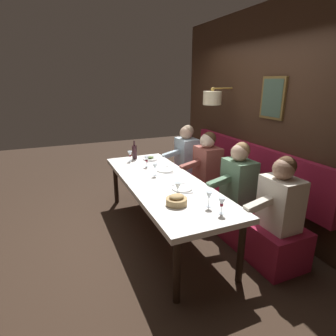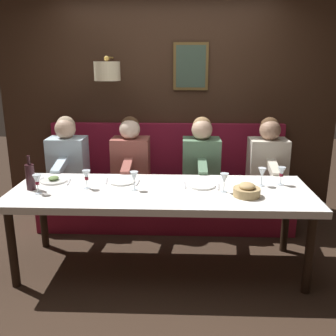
% 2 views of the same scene
% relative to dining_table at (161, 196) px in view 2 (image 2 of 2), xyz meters
% --- Properties ---
extents(ground_plane, '(12.00, 12.00, 0.00)m').
position_rel_dining_table_xyz_m(ground_plane, '(0.00, 0.00, -0.68)').
color(ground_plane, '#332319').
extents(dining_table, '(0.90, 2.58, 0.74)m').
position_rel_dining_table_xyz_m(dining_table, '(0.00, 0.00, 0.00)').
color(dining_table, white).
rests_on(dining_table, ground_plane).
extents(banquette_bench, '(0.52, 2.78, 0.45)m').
position_rel_dining_table_xyz_m(banquette_bench, '(0.89, 0.00, -0.45)').
color(banquette_bench, maroon).
rests_on(banquette_bench, ground_plane).
extents(back_wall_panel, '(0.59, 3.98, 2.90)m').
position_rel_dining_table_xyz_m(back_wall_panel, '(1.46, 0.01, 0.69)').
color(back_wall_panel, '#382316').
rests_on(back_wall_panel, ground_plane).
extents(diner_nearest, '(0.60, 0.40, 0.79)m').
position_rel_dining_table_xyz_m(diner_nearest, '(0.88, -1.10, 0.14)').
color(diner_nearest, beige).
rests_on(diner_nearest, banquette_bench).
extents(diner_near, '(0.60, 0.40, 0.79)m').
position_rel_dining_table_xyz_m(diner_near, '(0.88, -0.39, 0.14)').
color(diner_near, '#567A5B').
rests_on(diner_near, banquette_bench).
extents(diner_middle, '(0.60, 0.40, 0.79)m').
position_rel_dining_table_xyz_m(diner_middle, '(0.88, 0.38, 0.14)').
color(diner_middle, '#934C42').
rests_on(diner_middle, banquette_bench).
extents(diner_far, '(0.60, 0.40, 0.79)m').
position_rel_dining_table_xyz_m(diner_far, '(0.88, 1.07, 0.14)').
color(diner_far, silver).
rests_on(diner_far, banquette_bench).
extents(place_setting_0, '(0.24, 0.32, 0.01)m').
position_rel_dining_table_xyz_m(place_setting_0, '(0.19, 0.36, 0.07)').
color(place_setting_0, white).
rests_on(place_setting_0, dining_table).
extents(place_setting_1, '(0.24, 0.32, 0.01)m').
position_rel_dining_table_xyz_m(place_setting_1, '(0.10, -0.36, 0.07)').
color(place_setting_1, white).
rests_on(place_setting_1, dining_table).
extents(place_setting_2, '(0.24, 0.32, 0.05)m').
position_rel_dining_table_xyz_m(place_setting_2, '(0.19, 0.99, 0.08)').
color(place_setting_2, silver).
rests_on(place_setting_2, dining_table).
extents(wine_glass_0, '(0.07, 0.07, 0.16)m').
position_rel_dining_table_xyz_m(wine_glass_0, '(0.01, 0.64, 0.18)').
color(wine_glass_0, silver).
rests_on(wine_glass_0, dining_table).
extents(wine_glass_1, '(0.07, 0.07, 0.16)m').
position_rel_dining_table_xyz_m(wine_glass_1, '(-0.14, 1.01, 0.18)').
color(wine_glass_1, silver).
rests_on(wine_glass_1, dining_table).
extents(wine_glass_2, '(0.07, 0.07, 0.16)m').
position_rel_dining_table_xyz_m(wine_glass_2, '(-0.01, 0.23, 0.18)').
color(wine_glass_2, silver).
rests_on(wine_glass_2, dining_table).
extents(wine_glass_3, '(0.07, 0.07, 0.16)m').
position_rel_dining_table_xyz_m(wine_glass_3, '(0.14, -0.88, 0.18)').
color(wine_glass_3, silver).
rests_on(wine_glass_3, dining_table).
extents(wine_glass_4, '(0.07, 0.07, 0.16)m').
position_rel_dining_table_xyz_m(wine_glass_4, '(-0.04, -0.53, 0.18)').
color(wine_glass_4, silver).
rests_on(wine_glass_4, dining_table).
extents(wine_glass_5, '(0.07, 0.07, 0.16)m').
position_rel_dining_table_xyz_m(wine_glass_5, '(0.17, -1.06, 0.18)').
color(wine_glass_5, silver).
rests_on(wine_glass_5, dining_table).
extents(wine_bottle, '(0.08, 0.08, 0.30)m').
position_rel_dining_table_xyz_m(wine_bottle, '(-0.03, 1.11, 0.18)').
color(wine_bottle, '#33191E').
rests_on(wine_bottle, dining_table).
extents(bread_bowl, '(0.22, 0.22, 0.12)m').
position_rel_dining_table_xyz_m(bread_bowl, '(-0.13, -0.71, 0.11)').
color(bread_bowl, tan).
rests_on(bread_bowl, dining_table).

